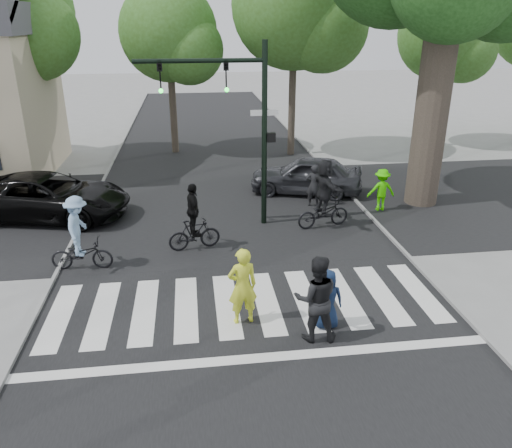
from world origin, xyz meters
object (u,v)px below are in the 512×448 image
Objects in this scene: cyclist_left at (79,238)px; car_suv at (48,196)px; cyclist_right at (324,198)px; pedestrian_child at (328,299)px; car_grey at (306,175)px; pedestrian_adult at (316,299)px; traffic_signal at (238,110)px; pedestrian_woman at (242,286)px; cyclist_mid at (194,223)px.

car_suv is at bearing 114.09° from cyclist_left.
pedestrian_child is at bearing -103.86° from cyclist_right.
cyclist_right reaches higher than car_suv.
car_grey is (7.74, 5.71, -0.18)m from cyclist_left.
pedestrian_adult is 6.50m from cyclist_right.
traffic_signal is 6.21m from cyclist_left.
pedestrian_woman is 0.94× the size of pedestrian_adult.
pedestrian_woman reaches higher than car_grey.
cyclist_mid is at bearing -56.87° from pedestrian_adult.
car_suv reaches higher than pedestrian_child.
car_grey is (4.58, 4.79, -0.10)m from cyclist_mid.
pedestrian_child is 9.58m from car_grey.
cyclist_right reaches higher than pedestrian_woman.
car_suv is (-7.59, 8.36, -0.21)m from pedestrian_adult.
cyclist_mid is at bearing -110.76° from car_suv.
car_suv is at bearing -40.74° from pedestrian_child.
pedestrian_woman is 9.68m from car_suv.
pedestrian_child is 0.66× the size of cyclist_left.
traffic_signal is 5.28m from car_grey.
cyclist_right is (2.79, -0.59, -2.85)m from traffic_signal.
pedestrian_child is 0.68× the size of cyclist_mid.
car_suv is (-6.10, 7.52, -0.15)m from pedestrian_woman.
car_suv is (-7.97, 7.97, 0.07)m from pedestrian_child.
cyclist_left is at bearing -36.23° from car_grey.
cyclist_right is (1.82, 6.24, 0.05)m from pedestrian_adult.
pedestrian_adult reaches higher than pedestrian_child.
traffic_signal is at bearing -90.51° from car_suv.
cyclist_left is 0.49× the size of car_grey.
traffic_signal is 3.86m from cyclist_mid.
pedestrian_adult is 0.35× the size of car_suv.
cyclist_left reaches higher than pedestrian_child.
traffic_signal reaches higher than pedestrian_adult.
pedestrian_adult is at bearing -63.33° from cyclist_mid.
cyclist_right is (7.52, 2.12, 0.11)m from cyclist_left.
pedestrian_woman is 1.72m from pedestrian_adult.
cyclist_right is at bearing -99.82° from pedestrian_adult.
pedestrian_woman is 5.32m from cyclist_left.
cyclist_right is 0.42× the size of car_suv.
car_grey is at bearing -95.30° from pedestrian_adult.
pedestrian_woman is 1.94m from pedestrian_child.
car_suv is at bearing -59.81° from pedestrian_woman.
cyclist_mid reaches higher than pedestrian_adult.
cyclist_left is (-4.20, 3.27, -0.00)m from pedestrian_woman.
pedestrian_child is at bearing -127.59° from pedestrian_adult.
car_grey is at bearing -120.36° from pedestrian_woman.
car_grey is at bearing 36.42° from cyclist_left.
traffic_signal reaches higher than cyclist_right.
cyclist_mid is (-1.03, 4.20, -0.08)m from pedestrian_woman.
cyclist_right is (3.32, 5.40, 0.11)m from pedestrian_woman.
pedestrian_adult is (0.96, -6.83, -2.90)m from traffic_signal.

